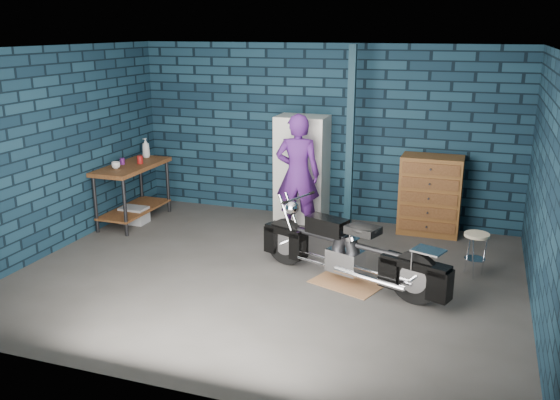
# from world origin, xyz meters

# --- Properties ---
(ground) EXTENTS (6.00, 6.00, 0.00)m
(ground) POSITION_xyz_m (0.00, 0.00, 0.00)
(ground) COLOR #454240
(ground) RESTS_ON ground
(room_walls) EXTENTS (6.02, 5.01, 2.71)m
(room_walls) POSITION_xyz_m (0.00, 0.55, 1.90)
(room_walls) COLOR black
(room_walls) RESTS_ON ground
(support_post) EXTENTS (0.10, 0.10, 2.70)m
(support_post) POSITION_xyz_m (0.55, 1.95, 1.35)
(support_post) COLOR #102935
(support_post) RESTS_ON ground
(workbench) EXTENTS (0.60, 1.40, 0.91)m
(workbench) POSITION_xyz_m (-2.68, 1.29, 0.46)
(workbench) COLOR brown
(workbench) RESTS_ON ground
(drip_mat) EXTENTS (0.95, 0.83, 0.01)m
(drip_mat) POSITION_xyz_m (0.99, 0.11, 0.00)
(drip_mat) COLOR brown
(drip_mat) RESTS_ON ground
(motorcycle) EXTENTS (2.19, 1.26, 0.93)m
(motorcycle) POSITION_xyz_m (0.99, 0.11, 0.47)
(motorcycle) COLOR black
(motorcycle) RESTS_ON ground
(person) EXTENTS (0.70, 0.51, 1.76)m
(person) POSITION_xyz_m (-0.14, 1.65, 0.88)
(person) COLOR #532078
(person) RESTS_ON ground
(storage_bin) EXTENTS (0.40, 0.28, 0.25)m
(storage_bin) POSITION_xyz_m (-2.66, 1.23, 0.12)
(storage_bin) COLOR gray
(storage_bin) RESTS_ON ground
(locker) EXTENTS (0.77, 0.55, 1.64)m
(locker) POSITION_xyz_m (-0.25, 2.23, 0.82)
(locker) COLOR silver
(locker) RESTS_ON ground
(tool_chest) EXTENTS (0.87, 0.48, 1.15)m
(tool_chest) POSITION_xyz_m (1.70, 2.23, 0.58)
(tool_chest) COLOR brown
(tool_chest) RESTS_ON ground
(shop_stool) EXTENTS (0.38, 0.38, 0.54)m
(shop_stool) POSITION_xyz_m (2.38, 0.82, 0.27)
(shop_stool) COLOR #BCAF8E
(shop_stool) RESTS_ON ground
(cup_a) EXTENTS (0.17, 0.17, 0.10)m
(cup_a) POSITION_xyz_m (-2.75, 0.99, 0.96)
(cup_a) COLOR #BCAF8E
(cup_a) RESTS_ON workbench
(mug_purple) EXTENTS (0.09, 0.09, 0.10)m
(mug_purple) POSITION_xyz_m (-2.82, 1.26, 0.96)
(mug_purple) COLOR #521863
(mug_purple) RESTS_ON workbench
(mug_red) EXTENTS (0.09, 0.09, 0.12)m
(mug_red) POSITION_xyz_m (-2.59, 1.40, 0.97)
(mug_red) COLOR maroon
(mug_red) RESTS_ON workbench
(bottle) EXTENTS (0.14, 0.14, 0.31)m
(bottle) POSITION_xyz_m (-2.75, 1.83, 1.07)
(bottle) COLOR gray
(bottle) RESTS_ON workbench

